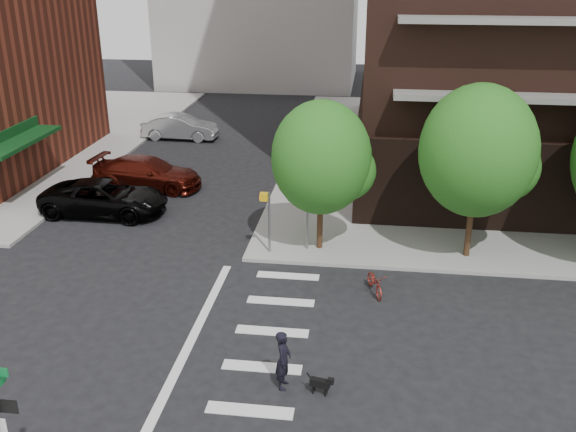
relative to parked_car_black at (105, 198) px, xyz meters
name	(u,v)px	position (x,y,z in m)	size (l,w,h in m)	color
ground	(165,360)	(6.49, -11.28, -0.82)	(120.00, 120.00, 0.00)	black
crosswalk	(236,365)	(8.70, -11.28, -0.82)	(3.85, 13.00, 0.01)	silver
tree_a	(321,158)	(10.49, -2.78, 3.22)	(4.00, 4.00, 5.90)	#301E11
tree_b	(478,151)	(16.49, -2.78, 3.72)	(4.50, 4.50, 6.65)	#301E11
pedestrian_signal	(277,212)	(8.80, -3.36, 1.03)	(2.18, 0.67, 2.60)	slate
parked_car_black	(105,198)	(0.00, 0.00, 0.00)	(5.93, 2.73, 1.65)	black
parked_car_maroon	(147,173)	(0.76, 3.86, 0.02)	(5.80, 2.36, 1.68)	#48110A
parked_car_silver	(180,127)	(-0.34, 13.81, 0.01)	(5.06, 1.76, 1.67)	#A8ACB0
scooter	(375,282)	(12.81, -6.18, -0.39)	(0.58, 1.66, 0.87)	#9F3126
dog_walker	(283,360)	(10.25, -12.11, 0.07)	(0.43, 0.66, 1.80)	black
dog	(321,383)	(11.35, -12.31, -0.46)	(0.69, 0.30, 0.58)	black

